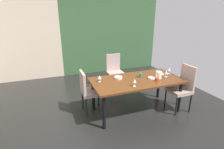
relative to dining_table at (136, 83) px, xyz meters
The scene contains 17 objects.
ground_plane 1.06m from the dining_table, behind, with size 6.27×6.38×0.02m, color black.
back_panel_interior 4.05m from the dining_table, 130.65° to the left, with size 2.67×0.10×2.66m, color beige.
garden_window_panel 3.15m from the dining_table, 79.94° to the left, with size 3.60×0.10×2.66m, color #365A35.
dining_table is the anchor object (origin of this frame).
chair_left_far 1.04m from the dining_table, 162.77° to the left, with size 0.45×0.44×0.95m.
chair_right_near 1.05m from the dining_table, 17.11° to the right, with size 0.44×0.44×1.04m.
chair_head_far 1.38m from the dining_table, 88.80° to the left, with size 0.44×0.45×1.00m.
wine_glass_right 0.91m from the dining_table, ahead, with size 0.07×0.07×0.14m.
wine_glass_left 0.82m from the dining_table, 168.56° to the left, with size 0.07×0.07×0.14m.
wine_glass_east 0.72m from the dining_table, ahead, with size 0.07×0.07×0.15m.
wine_glass_north 0.43m from the dining_table, 124.77° to the right, with size 0.06×0.06×0.15m.
serving_bowl_front 0.41m from the dining_table, 151.06° to the left, with size 0.17×0.17×0.04m, color silver.
serving_bowl_south 0.66m from the dining_table, ahead, with size 0.15×0.15×0.04m, color silver.
serving_bowl_near_window 0.34m from the dining_table, 13.52° to the right, with size 0.14×0.14×0.04m, color silver.
cup_west 0.44m from the dining_table, 33.12° to the right, with size 0.08×0.08×0.07m, color #BF3928.
cup_corner 0.21m from the dining_table, 31.97° to the left, with size 0.07×0.07×0.10m, color #296A5D.
pitcher_center 0.51m from the dining_table, 12.83° to the right, with size 0.14×0.13×0.16m.
Camera 1 is at (-0.94, -2.99, 2.10)m, focal length 28.00 mm.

